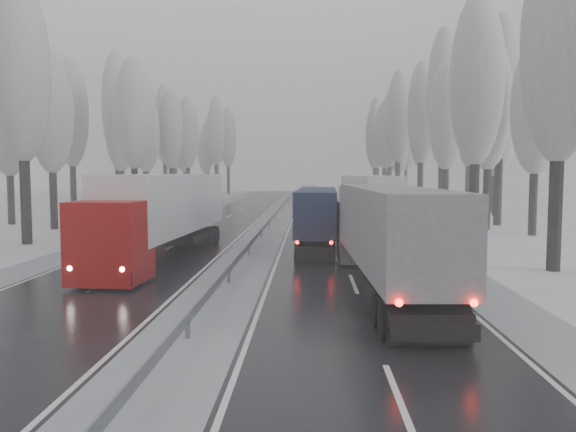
# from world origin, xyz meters

# --- Properties ---
(ground) EXTENTS (260.00, 260.00, 0.00)m
(ground) POSITION_xyz_m (0.00, 0.00, 0.00)
(ground) COLOR white
(ground) RESTS_ON ground
(carriageway_right) EXTENTS (7.50, 200.00, 0.03)m
(carriageway_right) POSITION_xyz_m (5.25, 30.00, 0.01)
(carriageway_right) COLOR black
(carriageway_right) RESTS_ON ground
(carriageway_left) EXTENTS (7.50, 200.00, 0.03)m
(carriageway_left) POSITION_xyz_m (-5.25, 30.00, 0.01)
(carriageway_left) COLOR black
(carriageway_left) RESTS_ON ground
(median_slush) EXTENTS (3.00, 200.00, 0.04)m
(median_slush) POSITION_xyz_m (0.00, 30.00, 0.02)
(median_slush) COLOR #A3A6AB
(median_slush) RESTS_ON ground
(shoulder_right) EXTENTS (2.40, 200.00, 0.04)m
(shoulder_right) POSITION_xyz_m (10.20, 30.00, 0.02)
(shoulder_right) COLOR #A3A6AB
(shoulder_right) RESTS_ON ground
(shoulder_left) EXTENTS (2.40, 200.00, 0.04)m
(shoulder_left) POSITION_xyz_m (-10.20, 30.00, 0.02)
(shoulder_left) COLOR #A3A6AB
(shoulder_left) RESTS_ON ground
(median_guardrail) EXTENTS (0.12, 200.00, 0.76)m
(median_guardrail) POSITION_xyz_m (0.00, 29.99, 0.60)
(median_guardrail) COLOR slate
(median_guardrail) RESTS_ON ground
(tree_16) EXTENTS (3.60, 3.60, 16.53)m
(tree_16) POSITION_xyz_m (15.04, 15.67, 10.67)
(tree_16) COLOR black
(tree_16) RESTS_ON ground
(tree_18) EXTENTS (3.60, 3.60, 16.58)m
(tree_18) POSITION_xyz_m (14.51, 27.03, 10.70)
(tree_18) COLOR black
(tree_18) RESTS_ON ground
(tree_19) EXTENTS (3.60, 3.60, 14.57)m
(tree_19) POSITION_xyz_m (20.02, 31.03, 9.42)
(tree_19) COLOR black
(tree_19) RESTS_ON ground
(tree_20) EXTENTS (3.60, 3.60, 15.71)m
(tree_20) POSITION_xyz_m (17.90, 35.17, 10.14)
(tree_20) COLOR black
(tree_20) RESTS_ON ground
(tree_21) EXTENTS (3.60, 3.60, 18.62)m
(tree_21) POSITION_xyz_m (20.12, 39.17, 12.00)
(tree_21) COLOR black
(tree_21) RESTS_ON ground
(tree_22) EXTENTS (3.60, 3.60, 15.86)m
(tree_22) POSITION_xyz_m (17.02, 45.60, 10.24)
(tree_22) COLOR black
(tree_22) RESTS_ON ground
(tree_23) EXTENTS (3.60, 3.60, 13.55)m
(tree_23) POSITION_xyz_m (23.31, 49.60, 8.77)
(tree_23) COLOR black
(tree_23) RESTS_ON ground
(tree_24) EXTENTS (3.60, 3.60, 20.49)m
(tree_24) POSITION_xyz_m (17.90, 51.02, 13.19)
(tree_24) COLOR black
(tree_24) RESTS_ON ground
(tree_25) EXTENTS (3.60, 3.60, 19.44)m
(tree_25) POSITION_xyz_m (24.81, 55.02, 12.52)
(tree_25) COLOR black
(tree_25) RESTS_ON ground
(tree_26) EXTENTS (3.60, 3.60, 18.78)m
(tree_26) POSITION_xyz_m (17.56, 61.27, 12.10)
(tree_26) COLOR black
(tree_26) RESTS_ON ground
(tree_27) EXTENTS (3.60, 3.60, 17.62)m
(tree_27) POSITION_xyz_m (24.72, 65.27, 11.36)
(tree_27) COLOR black
(tree_27) RESTS_ON ground
(tree_28) EXTENTS (3.60, 3.60, 19.62)m
(tree_28) POSITION_xyz_m (16.34, 71.95, 12.64)
(tree_28) COLOR black
(tree_28) RESTS_ON ground
(tree_29) EXTENTS (3.60, 3.60, 18.11)m
(tree_29) POSITION_xyz_m (23.71, 75.95, 11.67)
(tree_29) COLOR black
(tree_29) RESTS_ON ground
(tree_30) EXTENTS (3.60, 3.60, 17.86)m
(tree_30) POSITION_xyz_m (16.56, 81.70, 11.52)
(tree_30) COLOR black
(tree_30) RESTS_ON ground
(tree_31) EXTENTS (3.60, 3.60, 18.58)m
(tree_31) POSITION_xyz_m (22.48, 85.70, 11.97)
(tree_31) COLOR black
(tree_31) RESTS_ON ground
(tree_32) EXTENTS (3.60, 3.60, 17.33)m
(tree_32) POSITION_xyz_m (16.63, 89.21, 11.18)
(tree_32) COLOR black
(tree_32) RESTS_ON ground
(tree_33) EXTENTS (3.60, 3.60, 14.33)m
(tree_33) POSITION_xyz_m (19.77, 93.21, 9.26)
(tree_33) COLOR black
(tree_33) RESTS_ON ground
(tree_34) EXTENTS (3.60, 3.60, 17.63)m
(tree_34) POSITION_xyz_m (15.73, 96.32, 11.37)
(tree_34) COLOR black
(tree_34) RESTS_ON ground
(tree_35) EXTENTS (3.60, 3.60, 18.25)m
(tree_35) POSITION_xyz_m (24.94, 100.32, 11.77)
(tree_35) COLOR black
(tree_35) RESTS_ON ground
(tree_36) EXTENTS (3.60, 3.60, 20.23)m
(tree_36) POSITION_xyz_m (17.04, 106.16, 13.02)
(tree_36) COLOR black
(tree_36) RESTS_ON ground
(tree_37) EXTENTS (3.60, 3.60, 16.37)m
(tree_37) POSITION_xyz_m (24.02, 110.16, 10.56)
(tree_37) COLOR black
(tree_37) RESTS_ON ground
(tree_38) EXTENTS (3.60, 3.60, 17.97)m
(tree_38) POSITION_xyz_m (18.73, 116.73, 11.59)
(tree_38) COLOR black
(tree_38) RESTS_ON ground
(tree_39) EXTENTS (3.60, 3.60, 16.19)m
(tree_39) POSITION_xyz_m (21.55, 120.73, 10.45)
(tree_39) COLOR black
(tree_39) RESTS_ON ground
(tree_58) EXTENTS (3.60, 3.60, 17.21)m
(tree_58) POSITION_xyz_m (-15.13, 24.57, 11.10)
(tree_58) COLOR black
(tree_58) RESTS_ON ground
(tree_60) EXTENTS (3.60, 3.60, 14.84)m
(tree_60) POSITION_xyz_m (-17.75, 34.20, 9.59)
(tree_60) COLOR black
(tree_60) RESTS_ON ground
(tree_61) EXTENTS (3.60, 3.60, 13.95)m
(tree_61) POSITION_xyz_m (-23.52, 38.20, 9.02)
(tree_61) COLOR black
(tree_61) RESTS_ON ground
(tree_62) EXTENTS (3.60, 3.60, 16.04)m
(tree_62) POSITION_xyz_m (-13.94, 43.73, 10.36)
(tree_62) COLOR black
(tree_62) RESTS_ON ground
(tree_63) EXTENTS (3.60, 3.60, 16.88)m
(tree_63) POSITION_xyz_m (-21.85, 47.73, 10.89)
(tree_63) COLOR black
(tree_63) RESTS_ON ground
(tree_64) EXTENTS (3.60, 3.60, 15.42)m
(tree_64) POSITION_xyz_m (-18.26, 52.71, 9.96)
(tree_64) COLOR black
(tree_64) RESTS_ON ground
(tree_65) EXTENTS (3.60, 3.60, 19.48)m
(tree_65) POSITION_xyz_m (-20.05, 56.71, 12.55)
(tree_65) COLOR black
(tree_65) RESTS_ON ground
(tree_66) EXTENTS (3.60, 3.60, 15.23)m
(tree_66) POSITION_xyz_m (-18.16, 62.35, 9.84)
(tree_66) COLOR black
(tree_66) RESTS_ON ground
(tree_67) EXTENTS (3.60, 3.60, 17.09)m
(tree_67) POSITION_xyz_m (-19.54, 66.35, 11.03)
(tree_67) COLOR black
(tree_67) RESTS_ON ground
(tree_68) EXTENTS (3.60, 3.60, 16.65)m
(tree_68) POSITION_xyz_m (-16.58, 69.11, 10.75)
(tree_68) COLOR black
(tree_68) RESTS_ON ground
(tree_69) EXTENTS (3.60, 3.60, 19.35)m
(tree_69) POSITION_xyz_m (-21.42, 73.11, 12.46)
(tree_69) COLOR black
(tree_69) RESTS_ON ground
(tree_70) EXTENTS (3.60, 3.60, 17.09)m
(tree_70) POSITION_xyz_m (-16.33, 79.19, 11.03)
(tree_70) COLOR black
(tree_70) RESTS_ON ground
(tree_71) EXTENTS (3.60, 3.60, 19.61)m
(tree_71) POSITION_xyz_m (-21.09, 83.19, 12.63)
(tree_71) COLOR black
(tree_71) RESTS_ON ground
(tree_72) EXTENTS (3.60, 3.60, 15.11)m
(tree_72) POSITION_xyz_m (-18.93, 88.54, 9.76)
(tree_72) COLOR black
(tree_72) RESTS_ON ground
(tree_73) EXTENTS (3.60, 3.60, 17.22)m
(tree_73) POSITION_xyz_m (-21.82, 92.54, 11.11)
(tree_73) COLOR black
(tree_73) RESTS_ON ground
(tree_74) EXTENTS (3.60, 3.60, 19.68)m
(tree_74) POSITION_xyz_m (-15.07, 99.33, 12.67)
(tree_74) COLOR black
(tree_74) RESTS_ON ground
(tree_75) EXTENTS (3.60, 3.60, 18.60)m
(tree_75) POSITION_xyz_m (-24.20, 103.33, 11.99)
(tree_75) COLOR black
(tree_75) RESTS_ON ground
(tree_76) EXTENTS (3.60, 3.60, 18.55)m
(tree_76) POSITION_xyz_m (-14.05, 108.72, 11.95)
(tree_76) COLOR black
(tree_76) RESTS_ON ground
(tree_77) EXTENTS (3.60, 3.60, 14.32)m
(tree_77) POSITION_xyz_m (-19.66, 112.72, 9.26)
(tree_77) COLOR black
(tree_77) RESTS_ON ground
(tree_78) EXTENTS (3.60, 3.60, 19.55)m
(tree_78) POSITION_xyz_m (-17.56, 115.31, 12.59)
(tree_78) COLOR black
(tree_78) RESTS_ON ground
(tree_79) EXTENTS (3.60, 3.60, 17.07)m
(tree_79) POSITION_xyz_m (-20.33, 119.31, 11.01)
(tree_79) COLOR black
(tree_79) RESTS_ON ground
(truck_grey_tarp) EXTENTS (3.08, 16.17, 4.13)m
(truck_grey_tarp) POSITION_xyz_m (6.38, 10.64, 2.41)
(truck_grey_tarp) COLOR #46454A
(truck_grey_tarp) RESTS_ON ground
(truck_blue_box) EXTENTS (2.71, 14.29, 3.65)m
(truck_blue_box) POSITION_xyz_m (3.89, 24.19, 2.13)
(truck_blue_box) COLOR #1E244C
(truck_blue_box) RESTS_ON ground
(truck_cream_box) EXTENTS (3.99, 17.38, 4.42)m
(truck_cream_box) POSITION_xyz_m (8.21, 36.25, 2.58)
(truck_cream_box) COLOR gray
(truck_cream_box) RESTS_ON ground
(box_truck_distant) EXTENTS (2.73, 6.96, 2.54)m
(box_truck_distant) POSITION_xyz_m (3.13, 85.57, 1.29)
(box_truck_distant) COLOR silver
(box_truck_distant) RESTS_ON ground
(truck_red_white) EXTENTS (3.84, 17.98, 4.58)m
(truck_red_white) POSITION_xyz_m (-4.41, 18.05, 2.67)
(truck_red_white) COLOR #A00908
(truck_red_white) RESTS_ON ground
(truck_red_red) EXTENTS (2.78, 14.16, 3.61)m
(truck_red_red) POSITION_xyz_m (-8.20, 29.26, 2.11)
(truck_red_red) COLOR #B50A1D
(truck_red_red) RESTS_ON ground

